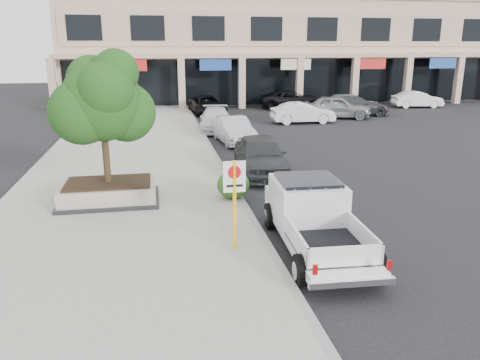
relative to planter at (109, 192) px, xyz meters
The scene contains 19 objects.
ground 6.71m from the planter, 28.67° to the right, with size 120.00×120.00×0.00m, color black.
sidewalk 2.84m from the planter, 82.34° to the left, with size 8.00×52.00×0.15m, color gray.
curb 5.16m from the planter, 32.80° to the left, with size 0.20×52.00×0.15m, color gray.
strip_mall 33.98m from the planter, 65.69° to the left, with size 40.55×12.43×9.50m.
planter is the anchor object (origin of this frame).
planter_tree 2.95m from the planter, 48.97° to the left, with size 2.90×2.55×4.00m.
no_parking_sign 5.74m from the planter, 52.50° to the right, with size 0.55×0.09×2.30m.
hedge 4.10m from the planter, ahead, with size 1.10×0.99×0.94m, color #1B3F12.
pickup_truck 7.19m from the planter, 39.65° to the right, with size 1.97×5.32×1.67m, color white, non-canonical shape.
curb_car_a 6.49m from the planter, 27.09° to the left, with size 1.88×4.66×1.59m, color #2A2D2F.
curb_car_b 11.06m from the planter, 58.70° to the left, with size 1.50×4.31×1.42m, color #A8ABB0.
curb_car_c 14.53m from the planter, 68.57° to the left, with size 1.93×4.74×1.38m, color silver.
curb_car_d 21.65m from the planter, 74.91° to the left, with size 2.31×5.00×1.39m, color black.
lot_car_a 22.50m from the planter, 49.34° to the left, with size 1.93×4.79×1.63m, color gray.
lot_car_b 19.17m from the planter, 53.11° to the left, with size 1.50×4.30×1.42m, color silver.
lot_car_c 24.58m from the planter, 47.59° to the left, with size 2.04×5.01×1.45m, color #303335.
lot_car_d 26.30m from the planter, 60.34° to the left, with size 2.49×5.41×1.50m, color black.
lot_car_e 25.28m from the planter, 49.14° to the left, with size 1.92×4.76×1.62m, color gray.
lot_car_f 32.13m from the planter, 42.41° to the left, with size 1.45×4.16×1.37m, color silver.
Camera 1 is at (-4.27, -11.96, 5.09)m, focal length 35.00 mm.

